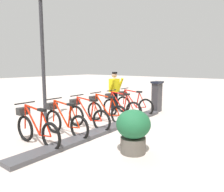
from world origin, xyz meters
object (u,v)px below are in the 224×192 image
object	(u,v)px
payment_kiosk	(157,96)
bike_docked_2	(105,110)
bike_docked_1	(120,106)
bike_docked_5	(35,128)
bike_docked_4	(64,121)
worker_near_rack	(114,90)
bike_docked_3	(86,115)
bike_docked_0	(133,103)
planter_bush	(133,129)
lamp_post	(42,38)

from	to	relation	value
payment_kiosk	bike_docked_2	size ratio (longest dim) A/B	0.74
bike_docked_1	bike_docked_5	bearing A→B (deg)	90.00
bike_docked_4	worker_near_rack	size ratio (longest dim) A/B	1.04
worker_near_rack	bike_docked_3	bearing A→B (deg)	109.02
bike_docked_1	bike_docked_4	distance (m)	2.62
bike_docked_0	worker_near_rack	distance (m)	1.01
bike_docked_1	bike_docked_3	world-z (taller)	same
bike_docked_4	planter_bush	distance (m)	2.12
bike_docked_4	planter_bush	size ratio (longest dim) A/B	1.77
bike_docked_0	lamp_post	bearing A→B (deg)	57.43
worker_near_rack	lamp_post	xyz separation A→B (m)	(0.91, 2.80, 1.93)
payment_kiosk	planter_bush	bearing A→B (deg)	109.82
bike_docked_2	lamp_post	distance (m)	3.20
bike_docked_5	planter_bush	world-z (taller)	bike_docked_5
bike_docked_3	bike_docked_4	bearing A→B (deg)	90.00
payment_kiosk	bike_docked_1	bearing A→B (deg)	72.79
lamp_post	payment_kiosk	bearing A→B (deg)	-122.04
bike_docked_0	worker_near_rack	world-z (taller)	worker_near_rack
bike_docked_1	bike_docked_2	size ratio (longest dim) A/B	1.00
bike_docked_1	worker_near_rack	bearing A→B (deg)	-43.37
bike_docked_4	planter_bush	xyz separation A→B (m)	(-2.11, -0.19, 0.11)
bike_docked_3	bike_docked_1	bearing A→B (deg)	-90.00
bike_docked_2	planter_bush	world-z (taller)	bike_docked_2
worker_near_rack	bike_docked_2	bearing A→B (deg)	117.48
bike_docked_2	bike_docked_5	bearing A→B (deg)	90.00
payment_kiosk	bike_docked_3	distance (m)	3.65
worker_near_rack	planter_bush	size ratio (longest dim) A/B	1.71
bike_docked_3	bike_docked_5	distance (m)	1.75
payment_kiosk	worker_near_rack	distance (m)	1.79
bike_docked_1	planter_bush	world-z (taller)	bike_docked_1
bike_docked_1	bike_docked_2	world-z (taller)	same
bike_docked_2	planter_bush	distance (m)	2.63
bike_docked_3	planter_bush	distance (m)	2.22
bike_docked_0	planter_bush	world-z (taller)	bike_docked_0
bike_docked_3	bike_docked_4	world-z (taller)	same
worker_near_rack	lamp_post	world-z (taller)	lamp_post
bike_docked_5	worker_near_rack	distance (m)	4.46
worker_near_rack	lamp_post	size ratio (longest dim) A/B	0.38
payment_kiosk	bike_docked_5	bearing A→B (deg)	83.89
payment_kiosk	bike_docked_0	xyz separation A→B (m)	(0.57, 0.97, -0.24)
bike_docked_3	bike_docked_4	distance (m)	0.87
bike_docked_3	bike_docked_2	bearing A→B (deg)	-90.00
bike_docked_5	bike_docked_1	bearing A→B (deg)	-90.00
bike_docked_1	planter_bush	distance (m)	3.22
worker_near_rack	bike_docked_4	bearing A→B (deg)	104.46
planter_bush	bike_docked_2	bearing A→B (deg)	-36.40
bike_docked_3	worker_near_rack	distance (m)	2.78
payment_kiosk	bike_docked_2	world-z (taller)	payment_kiosk
bike_docked_0	bike_docked_4	distance (m)	3.49
bike_docked_2	bike_docked_5	xyz separation A→B (m)	(0.00, 2.62, 0.00)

